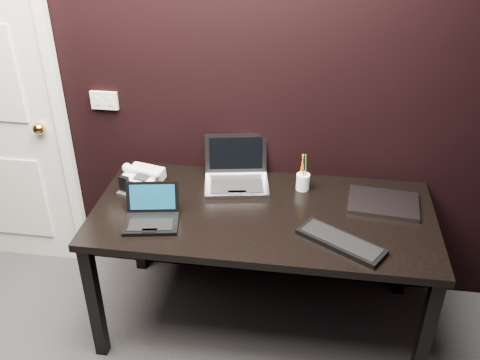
# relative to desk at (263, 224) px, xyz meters

# --- Properties ---
(wall_back) EXTENTS (4.00, 0.00, 4.00)m
(wall_back) POSITION_rel_desk_xyz_m (-0.30, 0.40, 0.64)
(wall_back) COLOR black
(wall_back) RESTS_ON ground
(wall_switch) EXTENTS (0.15, 0.02, 0.10)m
(wall_switch) POSITION_rel_desk_xyz_m (-0.92, 0.39, 0.46)
(wall_switch) COLOR silver
(wall_switch) RESTS_ON wall_back
(desk) EXTENTS (1.70, 0.80, 0.74)m
(desk) POSITION_rel_desk_xyz_m (0.00, 0.00, 0.00)
(desk) COLOR black
(desk) RESTS_ON ground
(netbook) EXTENTS (0.29, 0.27, 0.16)m
(netbook) POSITION_rel_desk_xyz_m (-0.52, -0.16, 0.11)
(netbook) COLOR black
(netbook) RESTS_ON desk
(silver_laptop) EXTENTS (0.39, 0.36, 0.23)m
(silver_laptop) POSITION_rel_desk_xyz_m (-0.17, 0.25, 0.12)
(silver_laptop) COLOR #9D9CA2
(silver_laptop) RESTS_ON desk
(ext_keyboard) EXTENTS (0.42, 0.33, 0.03)m
(ext_keyboard) POSITION_rel_desk_xyz_m (0.38, -0.21, 0.09)
(ext_keyboard) COLOR black
(ext_keyboard) RESTS_ON desk
(closed_laptop) EXTENTS (0.37, 0.28, 0.02)m
(closed_laptop) POSITION_rel_desk_xyz_m (0.60, 0.14, 0.09)
(closed_laptop) COLOR gray
(closed_laptop) RESTS_ON desk
(desk_phone) EXTENTS (0.24, 0.21, 0.11)m
(desk_phone) POSITION_rel_desk_xyz_m (-0.67, 0.18, 0.12)
(desk_phone) COLOR silver
(desk_phone) RESTS_ON desk
(mobile_phone) EXTENTS (0.07, 0.07, 0.11)m
(mobile_phone) POSITION_rel_desk_xyz_m (-0.73, 0.05, 0.12)
(mobile_phone) COLOR black
(mobile_phone) RESTS_ON desk
(pen_cup) EXTENTS (0.08, 0.08, 0.21)m
(pen_cup) POSITION_rel_desk_xyz_m (0.19, 0.24, 0.13)
(pen_cup) COLOR white
(pen_cup) RESTS_ON desk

